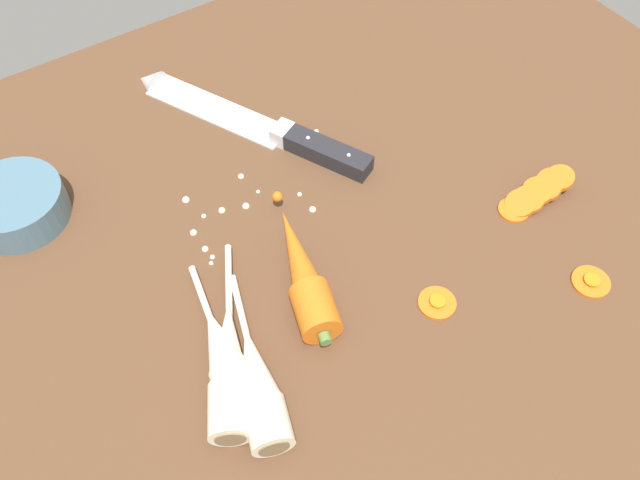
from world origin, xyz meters
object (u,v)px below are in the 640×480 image
parsnip_mid_right (259,385)px  carrot_slice_stack (536,193)px  chefs_knife (244,119)px  parsnip_front (224,355)px  parsnip_mid_left (229,366)px  prep_bowl (16,204)px  carrot_slice_stray_mid (437,302)px  whole_carrot (303,274)px  carrot_slice_stray_near (591,281)px

parsnip_mid_right → carrot_slice_stack: (38.58, 3.08, -0.92)cm
chefs_knife → parsnip_front: (-18.09, -28.21, 1.33)cm
parsnip_mid_left → carrot_slice_stack: (39.96, -0.03, -0.92)cm
chefs_knife → prep_bowl: bearing=178.3°
parsnip_mid_right → prep_bowl: 35.38cm
parsnip_front → carrot_slice_stray_mid: size_ratio=4.33×
whole_carrot → carrot_slice_stray_mid: size_ratio=4.79×
whole_carrot → carrot_slice_stray_mid: bearing=-43.0°
parsnip_mid_left → prep_bowl: same height
parsnip_mid_right → parsnip_front: bearing=105.7°
whole_carrot → carrot_slice_stray_mid: (10.22, -9.54, -1.74)cm
carrot_slice_stack → carrot_slice_stray_near: 12.10cm
parsnip_mid_right → carrot_slice_stray_near: (35.40, -8.58, -1.62)cm
parsnip_front → carrot_slice_stray_near: (36.63, -12.94, -1.62)cm
chefs_knife → whole_carrot: (-6.86, -24.66, 1.45)cm
parsnip_front → prep_bowl: bearing=109.7°
parsnip_front → parsnip_mid_right: same height
parsnip_mid_left → carrot_slice_stack: size_ratio=2.03×
chefs_knife → prep_bowl: prep_bowl is taller
chefs_knife → prep_bowl: size_ratio=2.97×
carrot_slice_stray_mid → parsnip_mid_right: bearing=175.4°
carrot_slice_stack → carrot_slice_stray_near: (-3.17, -11.66, -0.70)cm
whole_carrot → parsnip_front: (-11.24, -3.56, -0.12)cm
parsnip_mid_right → whole_carrot: bearing=38.4°
chefs_knife → carrot_slice_stray_near: size_ratio=8.04×
chefs_knife → carrot_slice_stray_mid: (3.36, -34.20, -0.29)cm
chefs_knife → parsnip_mid_left: parsnip_mid_left is taller
chefs_knife → carrot_slice_stray_mid: 34.36cm
parsnip_mid_left → carrot_slice_stray_near: (36.78, -11.69, -1.62)cm
chefs_knife → parsnip_front: 33.54cm
parsnip_mid_right → carrot_slice_stray_mid: bearing=-4.6°
parsnip_front → carrot_slice_stray_near: bearing=-19.5°
parsnip_mid_left → carrot_slice_stray_near: parsnip_mid_left is taller
parsnip_front → prep_bowl: size_ratio=1.56×
parsnip_front → parsnip_mid_left: size_ratio=0.85×
carrot_slice_stray_near → prep_bowl: prep_bowl is taller
whole_carrot → parsnip_mid_left: whole_carrot is taller
chefs_knife → parsnip_mid_right: bearing=-117.4°
carrot_slice_stray_mid → chefs_knife: bearing=95.6°
whole_carrot → parsnip_mid_right: (-10.01, -7.92, -0.12)cm
chefs_knife → parsnip_mid_left: size_ratio=1.62×
parsnip_mid_left → chefs_knife: bearing=58.2°
parsnip_front → carrot_slice_stray_near: size_ratio=4.23×
carrot_slice_stack → whole_carrot: bearing=170.4°
parsnip_mid_right → carrot_slice_stray_mid: (20.22, -1.62, -1.62)cm
parsnip_mid_right → carrot_slice_stray_near: 36.46cm
chefs_knife → carrot_slice_stray_mid: size_ratio=8.23×
carrot_slice_stray_near → prep_bowl: bearing=138.2°
chefs_knife → carrot_slice_stray_near: (18.54, -41.16, -0.29)cm
prep_bowl → carrot_slice_stray_mid: bearing=-47.7°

